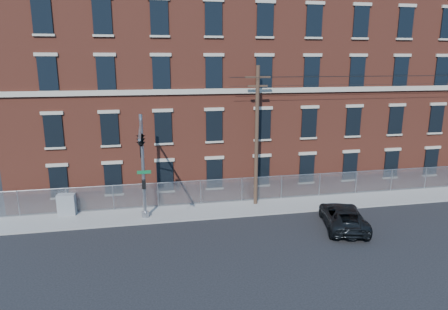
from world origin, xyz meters
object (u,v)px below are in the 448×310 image
(utility_pole_near, at_px, (257,134))
(utility_cabinet, at_px, (67,204))
(traffic_signal_mast, at_px, (141,148))
(pickup_truck, at_px, (343,216))

(utility_pole_near, bearing_deg, utility_cabinet, 178.27)
(traffic_signal_mast, distance_m, pickup_truck, 13.38)
(traffic_signal_mast, distance_m, utility_cabinet, 7.93)
(traffic_signal_mast, bearing_deg, utility_cabinet, 144.05)
(pickup_truck, relative_size, utility_cabinet, 3.56)
(traffic_signal_mast, distance_m, utility_pole_near, 8.70)
(traffic_signal_mast, relative_size, utility_cabinet, 4.78)
(utility_pole_near, relative_size, pickup_truck, 1.92)
(pickup_truck, bearing_deg, utility_pole_near, -33.18)
(utility_pole_near, distance_m, pickup_truck, 8.07)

